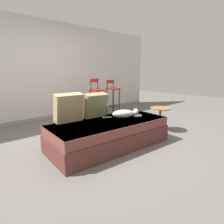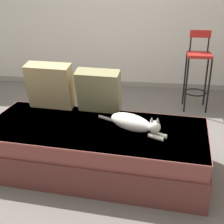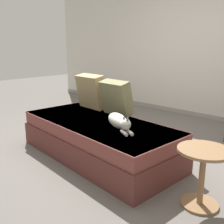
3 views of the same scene
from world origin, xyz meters
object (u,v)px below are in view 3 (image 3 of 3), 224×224
throw_pillow_middle (116,98)px  side_table (203,169)px  couch (98,138)px  throw_pillow_corner (91,91)px  cat (119,121)px

throw_pillow_middle → side_table: (1.42, -0.48, -0.35)m
couch → throw_pillow_corner: 0.83m
couch → cat: (0.36, -0.02, 0.30)m
throw_pillow_middle → cat: bearing=-44.7°
throw_pillow_middle → cat: 0.57m
cat → side_table: bearing=-5.2°
throw_pillow_corner → side_table: throw_pillow_corner is taller
throw_pillow_corner → cat: size_ratio=0.73×
throw_pillow_corner → side_table: 2.04m
side_table → throw_pillow_corner: bearing=165.0°
throw_pillow_corner → side_table: size_ratio=0.94×
couch → throw_pillow_middle: size_ratio=4.70×
throw_pillow_corner → throw_pillow_middle: (0.52, -0.04, -0.02)m
cat → side_table: size_ratio=1.29×
throw_pillow_middle → cat: throw_pillow_middle is taller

